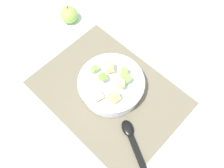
% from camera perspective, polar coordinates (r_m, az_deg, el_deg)
% --- Properties ---
extents(ground_plane, '(2.40, 2.40, 0.00)m').
position_cam_1_polar(ground_plane, '(0.86, -0.72, -2.05)').
color(ground_plane, silver).
extents(placemat, '(0.50, 0.37, 0.01)m').
position_cam_1_polar(placemat, '(0.86, -0.73, -1.96)').
color(placemat, '#756B56').
rests_on(placemat, ground_plane).
extents(salad_bowl, '(0.22, 0.22, 0.11)m').
position_cam_1_polar(salad_bowl, '(0.82, -0.01, -0.33)').
color(salad_bowl, white).
rests_on(salad_bowl, placemat).
extents(serving_spoon, '(0.21, 0.12, 0.01)m').
position_cam_1_polar(serving_spoon, '(0.79, 4.90, -13.22)').
color(serving_spoon, black).
rests_on(serving_spoon, placemat).
extents(whole_apple, '(0.07, 0.07, 0.08)m').
position_cam_1_polar(whole_apple, '(1.03, -9.90, 15.44)').
color(whole_apple, '#9EC656').
rests_on(whole_apple, ground_plane).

